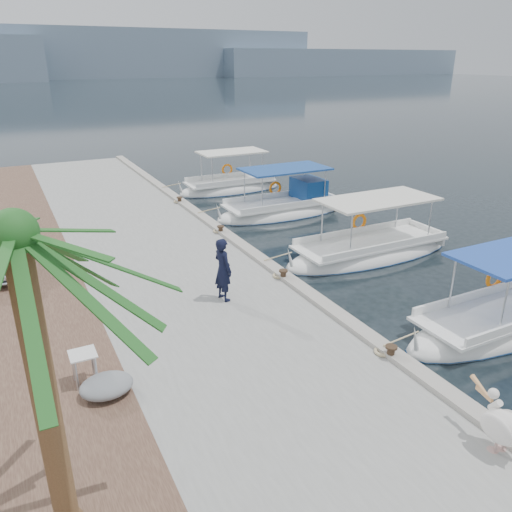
{
  "coord_description": "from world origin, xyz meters",
  "views": [
    {
      "loc": [
        -7.65,
        -10.92,
        6.99
      ],
      "look_at": [
        -1.0,
        2.12,
        1.2
      ],
      "focal_mm": 35.0,
      "sensor_mm": 36.0,
      "label": 1
    }
  ],
  "objects": [
    {
      "name": "cobblestone_strip",
      "position": [
        -8.0,
        5.0,
        0.25
      ],
      "size": [
        4.0,
        40.0,
        0.5
      ],
      "primitive_type": "cube",
      "color": "#4D3428",
      "rests_on": "ground"
    },
    {
      "name": "fishing_caique_e",
      "position": [
        3.64,
        14.49,
        0.13
      ],
      "size": [
        6.11,
        2.2,
        2.83
      ],
      "color": "white",
      "rests_on": "ground"
    },
    {
      "name": "distant_hills",
      "position": [
        29.61,
        201.49,
        7.61
      ],
      "size": [
        330.0,
        60.0,
        18.0
      ],
      "color": "slate",
      "rests_on": "ground"
    },
    {
      "name": "folding_table",
      "position": [
        -6.82,
        -1.25,
        1.02
      ],
      "size": [
        0.55,
        0.55,
        0.73
      ],
      "color": "silver",
      "rests_on": "cobblestone_strip"
    },
    {
      "name": "concrete_quay",
      "position": [
        -3.0,
        5.0,
        0.25
      ],
      "size": [
        6.0,
        40.0,
        0.5
      ],
      "primitive_type": "cube",
      "color": "gray",
      "rests_on": "ground"
    },
    {
      "name": "parked_car",
      "position": [
        -8.13,
        6.48,
        1.15
      ],
      "size": [
        1.82,
        4.09,
        1.3
      ],
      "primitive_type": "imported",
      "rotation": [
        0.0,
        0.0,
        -0.11
      ],
      "color": "#ADB8C6",
      "rests_on": "cobblestone_strip"
    },
    {
      "name": "fishing_caique_d",
      "position": [
        4.08,
        9.19,
        0.19
      ],
      "size": [
        6.76,
        2.47,
        2.83
      ],
      "color": "white",
      "rests_on": "ground"
    },
    {
      "name": "ground",
      "position": [
        0.0,
        0.0,
        0.0
      ],
      "size": [
        400.0,
        400.0,
        0.0
      ],
      "primitive_type": "plane",
      "color": "black",
      "rests_on": "ground"
    },
    {
      "name": "quay_curb",
      "position": [
        -0.22,
        5.0,
        0.56
      ],
      "size": [
        0.44,
        40.0,
        0.12
      ],
      "primitive_type": "cube",
      "color": "gray",
      "rests_on": "concrete_quay"
    },
    {
      "name": "mooring_bollards",
      "position": [
        -0.35,
        1.5,
        0.69
      ],
      "size": [
        0.28,
        20.28,
        0.33
      ],
      "color": "black",
      "rests_on": "concrete_quay"
    },
    {
      "name": "fisherman",
      "position": [
        -2.58,
        1.1,
        1.43
      ],
      "size": [
        0.57,
        0.75,
        1.86
      ],
      "primitive_type": "imported",
      "rotation": [
        0.0,
        0.0,
        1.77
      ],
      "color": "black",
      "rests_on": "concrete_quay"
    },
    {
      "name": "tarp_bundle",
      "position": [
        -6.5,
        -1.85,
        0.7
      ],
      "size": [
        1.1,
        0.9,
        0.4
      ],
      "primitive_type": "ellipsoid",
      "color": "gray",
      "rests_on": "cobblestone_strip"
    },
    {
      "name": "date_palm",
      "position": [
        -7.67,
        -4.92,
        5.12
      ],
      "size": [
        4.6,
        4.6,
        5.57
      ],
      "color": "brown",
      "rests_on": "cobblestone_strip"
    },
    {
      "name": "fishing_caique_c",
      "position": [
        4.25,
        2.88,
        0.12
      ],
      "size": [
        7.32,
        2.4,
        2.83
      ],
      "color": "white",
      "rests_on": "ground"
    },
    {
      "name": "pelican",
      "position": [
        -0.63,
        -6.64,
        1.05
      ],
      "size": [
        0.61,
        1.38,
        1.06
      ],
      "color": "tan",
      "rests_on": "concrete_quay"
    }
  ]
}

